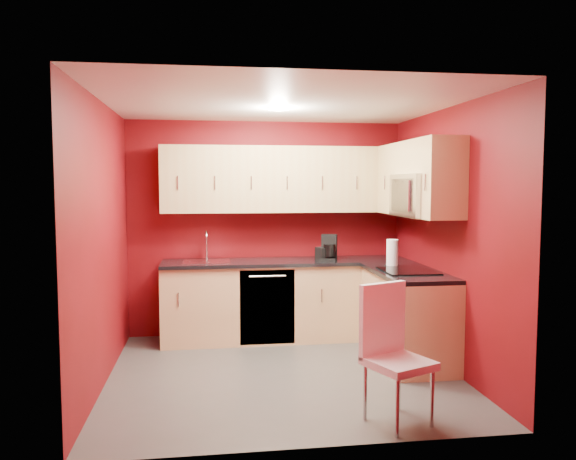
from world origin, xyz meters
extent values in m
plane|color=#44413F|center=(0.00, 0.00, 0.00)|extent=(3.20, 3.20, 0.00)
plane|color=white|center=(0.00, 0.00, 2.50)|extent=(3.20, 3.20, 0.00)
plane|color=maroon|center=(0.00, 1.50, 1.25)|extent=(3.20, 0.00, 3.20)
plane|color=maroon|center=(0.00, -1.50, 1.25)|extent=(3.20, 0.00, 3.20)
plane|color=maroon|center=(-1.60, 0.00, 1.25)|extent=(0.00, 3.00, 3.00)
plane|color=maroon|center=(1.60, 0.00, 1.25)|extent=(0.00, 3.00, 3.00)
cube|color=#E2B981|center=(0.20, 1.20, 0.43)|extent=(2.80, 0.60, 0.87)
cube|color=#E2B981|center=(1.30, 0.25, 0.43)|extent=(0.60, 1.30, 0.87)
cube|color=black|center=(0.20, 1.19, 0.89)|extent=(2.80, 0.63, 0.04)
cube|color=black|center=(1.29, 0.23, 0.89)|extent=(0.63, 1.27, 0.04)
cube|color=tan|center=(0.20, 1.32, 1.83)|extent=(2.80, 0.35, 0.75)
cube|color=tan|center=(1.43, 0.86, 1.83)|extent=(0.35, 0.57, 0.75)
cube|color=tan|center=(1.43, -0.29, 1.83)|extent=(0.35, 0.22, 0.75)
cube|color=tan|center=(1.43, 0.20, 2.04)|extent=(0.35, 0.76, 0.33)
cube|color=silver|center=(1.40, 0.20, 1.66)|extent=(0.40, 0.76, 0.42)
cube|color=black|center=(1.21, 0.20, 1.66)|extent=(0.02, 0.62, 0.33)
cylinder|color=silver|center=(1.19, -0.03, 1.66)|extent=(0.02, 0.02, 0.29)
cube|color=black|center=(1.28, 0.20, 0.92)|extent=(0.50, 0.55, 0.01)
cube|color=silver|center=(-0.70, 1.18, 0.91)|extent=(0.52, 0.42, 0.02)
cylinder|color=silver|center=(-0.70, 1.38, 1.04)|extent=(0.02, 0.02, 0.26)
torus|color=silver|center=(-0.70, 1.31, 1.17)|extent=(0.02, 0.16, 0.16)
cylinder|color=silver|center=(-0.70, 1.24, 1.11)|extent=(0.02, 0.02, 0.12)
cube|color=black|center=(-0.05, 0.91, 0.43)|extent=(0.60, 0.02, 0.82)
cylinder|color=white|center=(0.00, 0.30, 2.48)|extent=(0.20, 0.20, 0.01)
camera|label=1|loc=(-0.68, -5.08, 1.77)|focal=35.00mm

